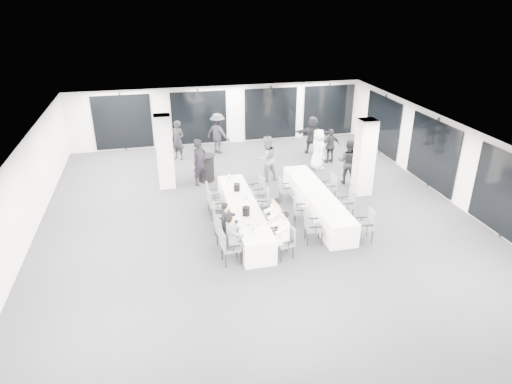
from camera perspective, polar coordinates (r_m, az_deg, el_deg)
room at (r=15.91m, az=2.35°, el=3.56°), size 14.04×16.04×2.84m
column_left at (r=17.38m, az=-11.34°, el=4.96°), size 0.60×0.60×2.80m
column_right at (r=16.93m, az=13.38°, el=4.25°), size 0.60×0.60×2.80m
banquet_table_main at (r=14.54m, az=-1.59°, el=-2.88°), size 0.90×5.00×0.75m
banquet_table_side at (r=15.52m, az=7.54°, el=-1.26°), size 0.90×5.00×0.75m
cocktail_table at (r=18.03m, az=-6.28°, el=3.03°), size 0.74×0.74×1.03m
chair_main_left_near at (r=12.56m, az=-3.54°, el=-6.60°), size 0.55×0.60×1.00m
chair_main_left_second at (r=13.26m, az=-4.12°, el=-4.83°), size 0.59×0.63×1.01m
chair_main_left_mid at (r=14.09m, az=-4.71°, el=-3.07°), size 0.56×0.60×0.98m
chair_main_left_fourth at (r=15.00m, az=-5.28°, el=-1.36°), size 0.49×0.55×0.96m
chair_main_left_far at (r=15.68m, az=-5.64°, el=-0.26°), size 0.50×0.55×0.93m
chair_main_right_near at (r=12.88m, az=3.85°, el=-6.01°), size 0.56×0.58×0.92m
chair_main_right_second at (r=13.58m, az=2.86°, el=-4.24°), size 0.56×0.59×0.93m
chair_main_right_mid at (r=14.44m, az=1.80°, el=-2.53°), size 0.52×0.55×0.88m
chair_main_right_fourth at (r=15.18m, az=1.02°, el=-1.02°), size 0.53×0.57×0.92m
chair_main_right_far at (r=15.98m, az=0.25°, el=0.47°), size 0.56×0.60×0.98m
chair_side_left_near at (r=13.61m, az=6.90°, el=-4.15°), size 0.57×0.61×1.00m
chair_side_left_mid at (r=14.71m, az=5.33°, el=-2.14°), size 0.52×0.55×0.86m
chair_side_left_far at (r=16.20m, az=3.48°, el=0.51°), size 0.48×0.52×0.87m
chair_side_right_near at (r=14.03m, az=13.69°, el=-3.84°), size 0.54×0.59×0.98m
chair_side_right_mid at (r=15.20m, az=11.37°, el=-1.25°), size 0.54×0.60×1.02m
chair_side_right_far at (r=16.50m, az=9.24°, el=0.83°), size 0.50×0.55×0.93m
seated_guest_a at (r=12.47m, az=-2.80°, el=-5.55°), size 0.50×0.38×1.44m
seated_guest_b at (r=13.18m, az=-3.44°, el=-3.81°), size 0.50×0.38×1.44m
seated_guest_c at (r=12.68m, az=3.21°, el=-5.01°), size 0.50×0.38×1.44m
seated_guest_d at (r=13.43m, az=2.19°, el=-3.22°), size 0.50×0.38×1.44m
standing_guest_a at (r=17.49m, az=-7.08°, el=4.09°), size 0.97×0.93×2.07m
standing_guest_b at (r=17.76m, az=1.31°, el=4.58°), size 1.12×0.86×2.05m
standing_guest_c at (r=20.92m, az=-4.80°, el=7.63°), size 1.46×1.43×2.10m
standing_guest_d at (r=19.93m, az=9.32°, el=5.97°), size 1.09×0.72×1.72m
standing_guest_e at (r=19.16m, az=7.76°, el=5.64°), size 0.67×0.99×1.92m
standing_guest_f at (r=21.03m, az=7.05°, el=7.41°), size 1.92×1.24×1.95m
standing_guest_g at (r=20.34m, az=-9.76°, el=6.69°), size 0.92×0.91×1.97m
standing_guest_h at (r=17.86m, az=11.50°, el=4.08°), size 1.12×1.03×1.98m
ice_bucket_near at (r=13.64m, az=-1.25°, el=-2.42°), size 0.24×0.24×0.27m
ice_bucket_far at (r=15.28m, az=-2.41°, el=0.58°), size 0.22×0.22×0.25m
water_bottle_a at (r=12.76m, az=-0.33°, el=-4.58°), size 0.06×0.06×0.20m
water_bottle_b at (r=14.61m, az=-1.18°, el=-0.64°), size 0.07×0.07×0.21m
water_bottle_c at (r=16.25m, az=-3.36°, el=1.97°), size 0.07×0.07×0.21m
plate_a at (r=13.13m, az=-0.91°, el=-4.15°), size 0.19×0.19×0.03m
plate_b at (r=13.11m, az=0.24°, el=-4.18°), size 0.19×0.19×0.03m
plate_c at (r=14.10m, az=-1.43°, el=-2.03°), size 0.19×0.19×0.03m
wine_glass at (r=12.51m, az=1.45°, el=-4.91°), size 0.08×0.08×0.21m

